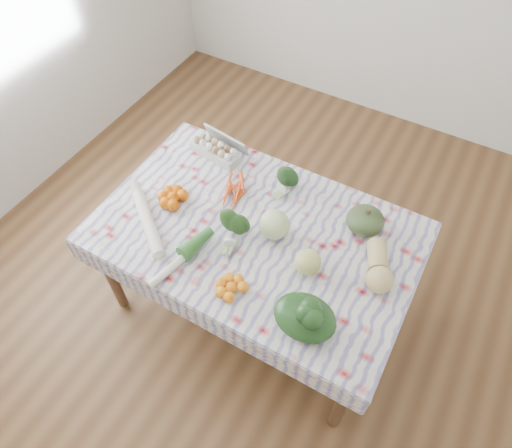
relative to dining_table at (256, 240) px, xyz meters
The scene contains 16 objects.
ground 0.68m from the dining_table, ahead, with size 4.50×4.50×0.00m, color brown.
dining_table is the anchor object (origin of this frame).
tablecloth 0.08m from the dining_table, ahead, with size 1.66×1.06×0.01m, color silver.
egg_carton 0.63m from the dining_table, 142.49° to the left, with size 0.31×0.13×0.08m, color #BBBBB5.
carrot_bunch 0.30m from the dining_table, 145.76° to the left, with size 0.19×0.17×0.03m, color #E5501B.
kale_bunch 0.37m from the dining_table, 87.56° to the left, with size 0.14×0.13×0.13m, color #1A3C16.
kabocha_squash 0.58m from the dining_table, 31.50° to the left, with size 0.20×0.20×0.13m, color #3C4F29.
cabbage 0.19m from the dining_table, 18.24° to the left, with size 0.16×0.16×0.16m, color #C5DC90.
butternut_squash 0.66m from the dining_table, ahead, with size 0.13×0.28×0.13m, color tan.
orange_cluster 0.51m from the dining_table, behind, with size 0.21×0.21×0.07m, color #E96004.
broccoli 0.19m from the dining_table, 125.73° to the right, with size 0.16×0.16×0.11m, color #204516.
mandarin_cluster 0.39m from the dining_table, 78.68° to the right, with size 0.18×0.18×0.06m, color orange.
grapefruit 0.37m from the dining_table, 13.97° to the right, with size 0.13×0.13×0.13m, color #C7CA67.
spinach_bag 0.58m from the dining_table, 38.07° to the right, with size 0.29×0.23×0.13m, color black.
daikon 0.57m from the dining_table, 153.28° to the right, with size 0.07×0.07×0.46m, color white.
leek 0.43m from the dining_table, 123.12° to the right, with size 0.04×0.04×0.40m, color silver.
Camera 1 is at (0.70, -1.24, 2.66)m, focal length 32.00 mm.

